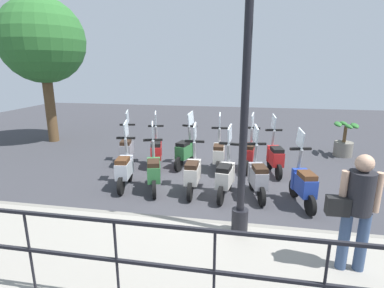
# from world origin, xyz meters

# --- Properties ---
(ground_plane) EXTENTS (28.00, 28.00, 0.00)m
(ground_plane) POSITION_xyz_m (0.00, 0.00, 0.00)
(ground_plane) COLOR #38383D
(promenade_walkway) EXTENTS (2.20, 20.00, 0.15)m
(promenade_walkway) POSITION_xyz_m (-3.15, 0.00, 0.07)
(promenade_walkway) COLOR gray
(promenade_walkway) RESTS_ON ground_plane
(fence_railing) EXTENTS (0.04, 16.03, 1.07)m
(fence_railing) POSITION_xyz_m (-4.20, -0.00, 0.89)
(fence_railing) COLOR black
(fence_railing) RESTS_ON promenade_walkway
(lamp_post_near) EXTENTS (0.26, 0.90, 4.14)m
(lamp_post_near) POSITION_xyz_m (-2.40, -0.76, 1.98)
(lamp_post_near) COLOR black
(lamp_post_near) RESTS_ON promenade_walkway
(pedestrian_with_bag) EXTENTS (0.33, 0.65, 1.59)m
(pedestrian_with_bag) POSITION_xyz_m (-3.06, -2.21, 1.08)
(pedestrian_with_bag) COLOR #384C70
(pedestrian_with_bag) RESTS_ON promenade_walkway
(tree_large) EXTENTS (2.94, 2.94, 5.09)m
(tree_large) POSITION_xyz_m (3.08, 6.36, 3.59)
(tree_large) COLOR brown
(tree_large) RESTS_ON ground_plane
(potted_palm) EXTENTS (1.06, 0.66, 1.05)m
(potted_palm) POSITION_xyz_m (2.98, -3.85, 0.45)
(potted_palm) COLOR slate
(potted_palm) RESTS_ON ground_plane
(scooter_near_0) EXTENTS (1.22, 0.50, 1.54)m
(scooter_near_0) POSITION_xyz_m (-0.91, -1.98, 0.48)
(scooter_near_0) COLOR black
(scooter_near_0) RESTS_ON ground_plane
(scooter_near_1) EXTENTS (1.22, 0.50, 1.54)m
(scooter_near_1) POSITION_xyz_m (-0.67, -1.08, 0.48)
(scooter_near_1) COLOR black
(scooter_near_1) RESTS_ON ground_plane
(scooter_near_2) EXTENTS (1.23, 0.45, 1.54)m
(scooter_near_2) POSITION_xyz_m (-0.77, -0.41, 0.48)
(scooter_near_2) COLOR black
(scooter_near_2) RESTS_ON ground_plane
(scooter_near_3) EXTENTS (1.23, 0.44, 1.54)m
(scooter_near_3) POSITION_xyz_m (-0.69, 0.32, 0.48)
(scooter_near_3) COLOR black
(scooter_near_3) RESTS_ON ground_plane
(scooter_near_4) EXTENTS (1.20, 0.55, 1.54)m
(scooter_near_4) POSITION_xyz_m (-0.72, 1.21, 0.48)
(scooter_near_4) COLOR black
(scooter_near_4) RESTS_ON ground_plane
(scooter_near_5) EXTENTS (1.23, 0.46, 1.54)m
(scooter_near_5) POSITION_xyz_m (-0.67, 1.93, 0.48)
(scooter_near_5) COLOR black
(scooter_near_5) RESTS_ON ground_plane
(scooter_far_0) EXTENTS (1.22, 0.48, 1.54)m
(scooter_far_0) POSITION_xyz_m (0.88, -1.57, 0.48)
(scooter_far_0) COLOR black
(scooter_far_0) RESTS_ON ground_plane
(scooter_far_1) EXTENTS (1.23, 0.46, 1.54)m
(scooter_far_1) POSITION_xyz_m (1.07, -0.92, 0.48)
(scooter_far_1) COLOR black
(scooter_far_1) RESTS_ON ground_plane
(scooter_far_2) EXTENTS (1.23, 0.44, 1.54)m
(scooter_far_2) POSITION_xyz_m (0.88, -0.11, 0.48)
(scooter_far_2) COLOR black
(scooter_far_2) RESTS_ON ground_plane
(scooter_far_3) EXTENTS (1.21, 0.53, 1.54)m
(scooter_far_3) POSITION_xyz_m (1.03, 0.84, 0.48)
(scooter_far_3) COLOR black
(scooter_far_3) RESTS_ON ground_plane
(scooter_far_4) EXTENTS (1.21, 0.53, 1.54)m
(scooter_far_4) POSITION_xyz_m (0.86, 1.63, 0.48)
(scooter_far_4) COLOR black
(scooter_far_4) RESTS_ON ground_plane
(scooter_far_5) EXTENTS (1.22, 0.50, 1.54)m
(scooter_far_5) POSITION_xyz_m (0.89, 2.51, 0.48)
(scooter_far_5) COLOR black
(scooter_far_5) RESTS_ON ground_plane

